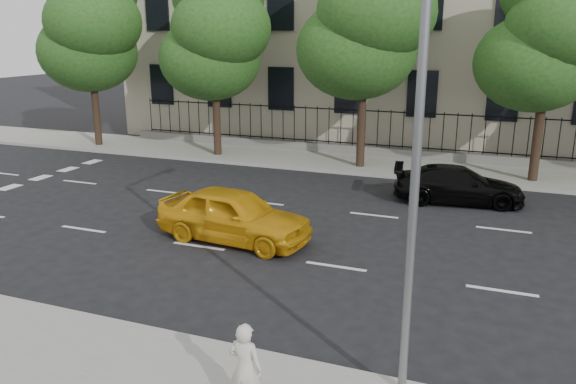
# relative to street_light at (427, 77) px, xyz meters

# --- Properties ---
(ground) EXTENTS (120.00, 120.00, 0.00)m
(ground) POSITION_rel_street_light_xyz_m (-2.50, 1.77, -5.15)
(ground) COLOR black
(ground) RESTS_ON ground
(far_sidewalk) EXTENTS (60.00, 4.00, 0.15)m
(far_sidewalk) POSITION_rel_street_light_xyz_m (-2.50, 15.77, -5.07)
(far_sidewalk) COLOR gray
(far_sidewalk) RESTS_ON ground
(lane_markings) EXTENTS (49.60, 4.62, 0.01)m
(lane_markings) POSITION_rel_street_light_xyz_m (-2.50, 6.52, -5.14)
(lane_markings) COLOR silver
(lane_markings) RESTS_ON ground
(iron_fence) EXTENTS (30.00, 0.50, 2.20)m
(iron_fence) POSITION_rel_street_light_xyz_m (-2.50, 17.47, -4.50)
(iron_fence) COLOR slate
(iron_fence) RESTS_ON far_sidewalk
(street_light) EXTENTS (0.25, 3.32, 8.05)m
(street_light) POSITION_rel_street_light_xyz_m (0.00, 0.00, 0.00)
(street_light) COLOR slate
(street_light) RESTS_ON near_sidewalk
(tree_a) EXTENTS (5.71, 5.31, 9.39)m
(tree_a) POSITION_rel_street_light_xyz_m (-18.46, 15.13, 0.98)
(tree_a) COLOR #382619
(tree_a) RESTS_ON far_sidewalk
(tree_b) EXTENTS (5.53, 5.12, 8.97)m
(tree_b) POSITION_rel_street_light_xyz_m (-11.46, 15.13, 0.69)
(tree_b) COLOR #382619
(tree_b) RESTS_ON far_sidewalk
(tree_c) EXTENTS (5.89, 5.50, 9.80)m
(tree_c) POSITION_rel_street_light_xyz_m (-4.46, 15.13, 1.26)
(tree_c) COLOR #382619
(tree_c) RESTS_ON far_sidewalk
(tree_d) EXTENTS (5.34, 4.94, 8.84)m
(tree_d) POSITION_rel_street_light_xyz_m (2.54, 15.13, 0.69)
(tree_d) COLOR #382619
(tree_d) RESTS_ON far_sidewalk
(yellow_taxi) EXTENTS (4.70, 2.28, 1.54)m
(yellow_taxi) POSITION_rel_street_light_xyz_m (-5.77, 5.05, -4.38)
(yellow_taxi) COLOR orange
(yellow_taxi) RESTS_ON ground
(black_sedan) EXTENTS (4.66, 2.41, 1.29)m
(black_sedan) POSITION_rel_street_light_xyz_m (-0.08, 11.27, -4.50)
(black_sedan) COLOR black
(black_sedan) RESTS_ON ground
(woman_near) EXTENTS (0.56, 0.38, 1.49)m
(woman_near) POSITION_rel_street_light_xyz_m (-2.15, -1.92, -4.25)
(woman_near) COLOR beige
(woman_near) RESTS_ON near_sidewalk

